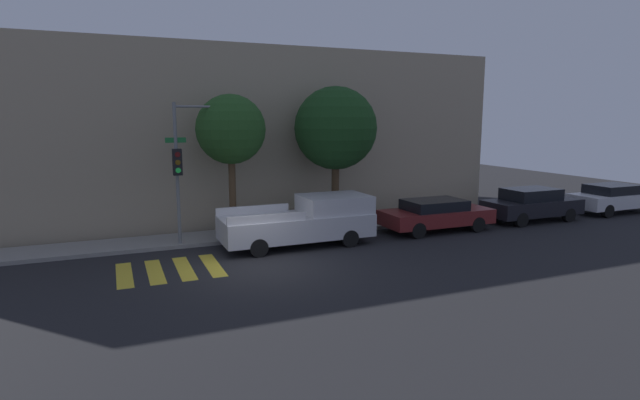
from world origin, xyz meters
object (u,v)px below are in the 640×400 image
object	(u,v)px
pickup_truck	(305,221)
sedan_near_corner	(436,214)
traffic_light_pole	(190,152)
sedan_far_end	(612,198)
tree_near_corner	(231,130)
sedan_middle	(532,204)
tree_midblock	(336,129)

from	to	relation	value
pickup_truck	sedan_near_corner	xyz separation A→B (m)	(5.67, -0.00, -0.18)
traffic_light_pole	sedan_far_end	xyz separation A→B (m)	(19.73, -1.27, -2.65)
tree_near_corner	sedan_middle	bearing A→B (deg)	-8.06
sedan_far_end	tree_near_corner	size ratio (longest dim) A/B	0.80
traffic_light_pole	tree_near_corner	world-z (taller)	tree_near_corner
sedan_far_end	tree_near_corner	bearing A→B (deg)	174.21
pickup_truck	tree_near_corner	distance (m)	4.32
sedan_far_end	sedan_middle	bearing A→B (deg)	-180.00
traffic_light_pole	pickup_truck	bearing A→B (deg)	-18.53
sedan_far_end	tree_midblock	bearing A→B (deg)	172.47
traffic_light_pole	sedan_far_end	bearing A→B (deg)	-3.68
sedan_middle	sedan_far_end	xyz separation A→B (m)	(5.15, 0.00, -0.03)
sedan_middle	sedan_far_end	distance (m)	5.15
tree_midblock	sedan_near_corner	bearing A→B (deg)	-26.77
sedan_far_end	tree_near_corner	distance (m)	18.54
sedan_near_corner	pickup_truck	bearing A→B (deg)	180.00
pickup_truck	sedan_far_end	xyz separation A→B (m)	(15.94, -0.00, -0.14)
tree_near_corner	tree_midblock	distance (m)	4.23
tree_near_corner	tree_midblock	size ratio (longest dim) A/B	0.93
pickup_truck	tree_midblock	size ratio (longest dim) A/B	0.93
sedan_near_corner	sedan_middle	xyz separation A→B (m)	(5.12, 0.00, 0.07)
tree_midblock	tree_near_corner	bearing A→B (deg)	-180.00
traffic_light_pole	sedan_middle	size ratio (longest dim) A/B	1.15
traffic_light_pole	tree_midblock	distance (m)	5.89
sedan_middle	tree_near_corner	distance (m)	13.54
sedan_middle	sedan_near_corner	bearing A→B (deg)	180.00
pickup_truck	tree_near_corner	world-z (taller)	tree_near_corner
pickup_truck	tree_midblock	bearing A→B (deg)	42.20
pickup_truck	tree_midblock	distance (m)	4.24
sedan_near_corner	sedan_far_end	bearing A→B (deg)	0.00
traffic_light_pole	tree_midblock	size ratio (longest dim) A/B	0.88
sedan_near_corner	tree_near_corner	size ratio (longest dim) A/B	0.84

